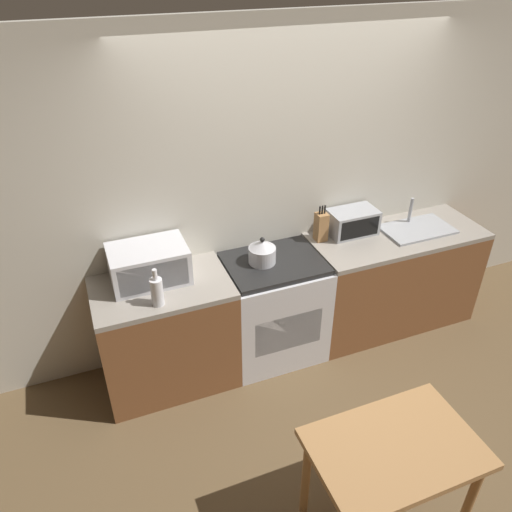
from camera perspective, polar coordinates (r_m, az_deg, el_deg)
name	(u,v)px	position (r m, az deg, el deg)	size (l,w,h in m)	color
ground_plane	(335,395)	(4.05, 9.04, -15.41)	(16.00, 16.00, 0.00)	brown
wall_back	(287,191)	(3.98, 3.61, 7.48)	(10.00, 0.06, 2.60)	beige
counter_left_run	(167,334)	(3.88, -10.16, -8.77)	(0.98, 0.62, 0.90)	brown
counter_right_run	(391,278)	(4.56, 15.12, -2.47)	(1.49, 0.62, 0.90)	brown
stove_range	(273,308)	(4.07, 1.97, -5.95)	(0.77, 0.62, 0.90)	silver
kettle	(262,252)	(3.75, 0.71, 0.48)	(0.21, 0.21, 0.22)	#B7B7BC
microwave	(149,264)	(3.61, -12.14, -0.92)	(0.54, 0.37, 0.27)	silver
bottle	(157,291)	(3.37, -11.26, -3.95)	(0.08, 0.08, 0.28)	silver
knife_block	(321,226)	(4.06, 7.45, 3.36)	(0.09, 0.09, 0.31)	#9E7042
toaster_oven	(352,222)	(4.20, 10.96, 3.84)	(0.40, 0.25, 0.21)	#999BA0
sink_basin	(417,228)	(4.43, 17.91, 3.04)	(0.59, 0.36, 0.24)	#999BA0
dining_table	(392,461)	(2.94, 15.33, -21.63)	(0.88, 0.58, 0.77)	#9E7042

